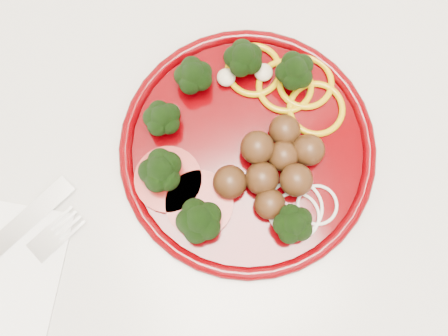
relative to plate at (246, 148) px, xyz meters
name	(u,v)px	position (x,y,z in m)	size (l,w,h in m)	color
counter	(262,187)	(0.06, 0.02, -0.47)	(2.40, 0.60, 0.90)	white
plate	(246,148)	(0.00, 0.00, 0.00)	(0.26, 0.26, 0.05)	#4A0003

